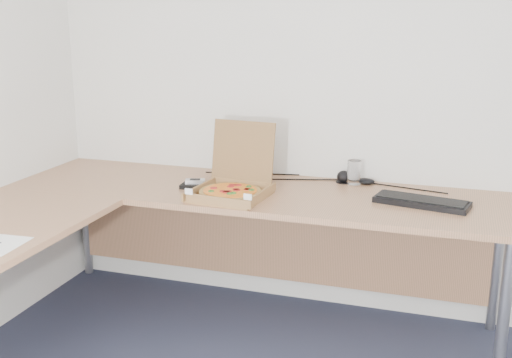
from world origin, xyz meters
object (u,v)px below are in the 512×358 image
(pizza_box, at_px, (232,188))
(drinking_glass, at_px, (354,172))
(keyboard, at_px, (422,202))
(wallet, at_px, (195,185))
(desk, at_px, (158,214))

(pizza_box, relative_size, drinking_glass, 3.11)
(drinking_glass, relative_size, keyboard, 0.29)
(drinking_glass, xyz_separation_m, wallet, (-0.76, -0.32, -0.05))
(keyboard, bearing_deg, pizza_box, -159.92)
(desk, height_order, drinking_glass, drinking_glass)
(drinking_glass, xyz_separation_m, keyboard, (0.36, -0.27, -0.05))
(drinking_glass, bearing_deg, pizza_box, -142.16)
(keyboard, relative_size, wallet, 3.34)
(desk, xyz_separation_m, pizza_box, (0.26, 0.28, 0.07))
(desk, height_order, pizza_box, pizza_box)
(desk, bearing_deg, wallet, 86.53)
(desk, distance_m, wallet, 0.38)
(pizza_box, distance_m, keyboard, 0.90)
(desk, distance_m, keyboard, 1.22)
(wallet, bearing_deg, drinking_glass, 18.44)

